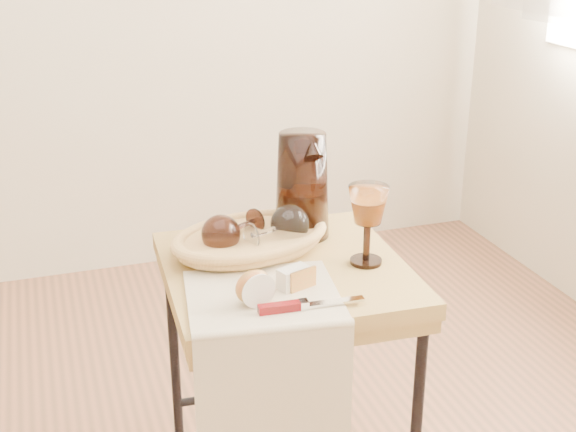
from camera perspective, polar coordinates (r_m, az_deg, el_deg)
name	(u,v)px	position (r m, az deg, el deg)	size (l,w,h in m)	color
side_table	(285,392)	(1.80, -0.21, -12.91)	(0.51, 0.51, 0.64)	brown
tea_towel	(263,296)	(1.51, -1.87, -5.96)	(0.30, 0.27, 0.01)	beige
bread_basket	(251,242)	(1.69, -2.80, -1.95)	(0.32, 0.22, 0.05)	olive
goblet_lying_a	(236,228)	(1.69, -3.88, -0.90)	(0.14, 0.09, 0.09)	#3C1F19
goblet_lying_b	(274,229)	(1.68, -1.07, -0.97)	(0.14, 0.09, 0.09)	white
pitcher	(302,185)	(1.75, 1.05, 2.30)	(0.17, 0.25, 0.28)	black
wine_goblet	(367,225)	(1.62, 5.91, -0.66)	(0.09, 0.09, 0.18)	white
apple_half	(253,287)	(1.46, -2.59, -5.26)	(0.07, 0.04, 0.07)	#C53C25
apple_wedge	(294,278)	(1.53, 0.41, -4.59)	(0.06, 0.03, 0.04)	white
table_knife	(307,304)	(1.46, 1.45, -6.54)	(0.20, 0.02, 0.02)	silver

